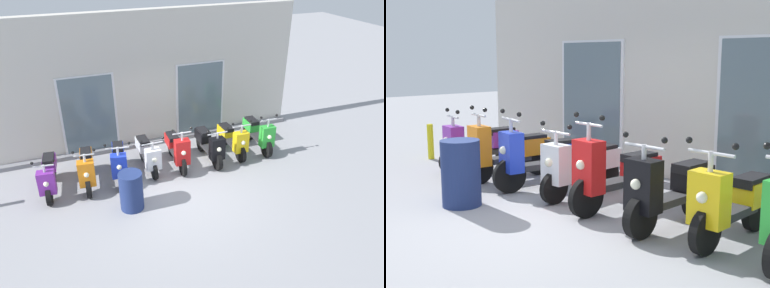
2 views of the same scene
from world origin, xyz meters
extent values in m
plane|color=#939399|center=(0.00, 0.00, 0.00)|extent=(40.00, 40.00, 0.00)
cube|color=beige|center=(0.00, 2.88, 1.91)|extent=(9.21, 0.30, 3.83)
cube|color=slate|center=(0.00, 2.63, 0.06)|extent=(9.21, 0.20, 0.12)
cube|color=silver|center=(-1.64, 2.71, 1.15)|extent=(1.52, 0.04, 2.30)
cube|color=slate|center=(-1.64, 2.69, 1.15)|extent=(1.40, 0.02, 2.22)
cube|color=silver|center=(1.64, 2.71, 1.15)|extent=(1.52, 0.04, 2.30)
cube|color=slate|center=(1.64, 2.69, 1.15)|extent=(1.40, 0.02, 2.22)
cylinder|color=black|center=(-2.96, 0.64, 0.23)|extent=(0.16, 0.46, 0.45)
cylinder|color=black|center=(-2.83, 1.72, 0.23)|extent=(0.16, 0.46, 0.45)
cube|color=#2D2D30|center=(-2.90, 1.18, 0.33)|extent=(0.34, 0.70, 0.09)
cube|color=purple|center=(-2.96, 0.68, 0.57)|extent=(0.41, 0.28, 0.56)
sphere|color=#F2EFCC|center=(-2.97, 0.55, 0.61)|extent=(0.12, 0.12, 0.12)
cube|color=purple|center=(-2.85, 1.62, 0.54)|extent=(0.36, 0.55, 0.28)
cube|color=black|center=(-2.85, 1.58, 0.68)|extent=(0.31, 0.51, 0.11)
cylinder|color=silver|center=(-2.96, 0.68, 0.92)|extent=(0.06, 0.06, 0.20)
cylinder|color=silver|center=(-2.96, 0.68, 1.00)|extent=(0.45, 0.09, 0.04)
sphere|color=black|center=(-2.74, 0.66, 1.10)|extent=(0.07, 0.07, 0.07)
sphere|color=black|center=(-3.18, 0.71, 1.10)|extent=(0.07, 0.07, 0.07)
cylinder|color=black|center=(-2.08, 0.61, 0.25)|extent=(0.17, 0.51, 0.50)
cylinder|color=black|center=(-1.94, 1.73, 0.25)|extent=(0.17, 0.51, 0.50)
cube|color=#2D2D30|center=(-2.01, 1.17, 0.35)|extent=(0.34, 0.73, 0.09)
cube|color=orange|center=(-2.07, 0.64, 0.62)|extent=(0.41, 0.28, 0.63)
sphere|color=#F2EFCC|center=(-2.09, 0.52, 0.66)|extent=(0.12, 0.12, 0.12)
cube|color=orange|center=(-1.95, 1.63, 0.51)|extent=(0.36, 0.55, 0.28)
cube|color=black|center=(-1.96, 1.59, 0.65)|extent=(0.31, 0.51, 0.11)
cylinder|color=silver|center=(-2.07, 0.64, 1.02)|extent=(0.06, 0.06, 0.21)
cylinder|color=silver|center=(-2.07, 0.64, 1.11)|extent=(0.46, 0.09, 0.04)
sphere|color=black|center=(-1.84, 0.62, 1.21)|extent=(0.07, 0.07, 0.07)
sphere|color=black|center=(-2.30, 0.67, 1.21)|extent=(0.07, 0.07, 0.07)
cylinder|color=black|center=(-1.30, 0.67, 0.26)|extent=(0.17, 0.53, 0.52)
cylinder|color=black|center=(-1.12, 1.71, 0.26)|extent=(0.17, 0.53, 0.52)
cube|color=#2D2D30|center=(-1.21, 1.19, 0.36)|extent=(0.37, 0.69, 0.09)
cube|color=#1E38C6|center=(-1.30, 0.71, 0.62)|extent=(0.42, 0.30, 0.60)
sphere|color=#F2EFCC|center=(-1.32, 0.58, 0.66)|extent=(0.12, 0.12, 0.12)
cube|color=#1E38C6|center=(-1.14, 1.61, 0.53)|extent=(0.38, 0.56, 0.28)
cube|color=black|center=(-1.14, 1.57, 0.67)|extent=(0.34, 0.52, 0.11)
cylinder|color=silver|center=(-1.30, 0.71, 1.01)|extent=(0.06, 0.06, 0.23)
cylinder|color=silver|center=(-1.30, 0.71, 1.11)|extent=(0.55, 0.13, 0.04)
sphere|color=black|center=(-1.02, 0.66, 1.21)|extent=(0.07, 0.07, 0.07)
sphere|color=black|center=(-1.57, 0.75, 1.21)|extent=(0.07, 0.07, 0.07)
cylinder|color=black|center=(-0.42, 0.78, 0.23)|extent=(0.10, 0.45, 0.45)
cylinder|color=black|center=(-0.43, 1.86, 0.23)|extent=(0.10, 0.45, 0.45)
cube|color=#2D2D30|center=(-0.43, 1.32, 0.33)|extent=(0.27, 0.67, 0.09)
cube|color=white|center=(-0.42, 0.82, 0.56)|extent=(0.38, 0.25, 0.54)
sphere|color=#F2EFCC|center=(-0.42, 0.69, 0.60)|extent=(0.12, 0.12, 0.12)
cube|color=white|center=(-0.43, 1.76, 0.51)|extent=(0.31, 0.52, 0.28)
cube|color=black|center=(-0.43, 1.72, 0.65)|extent=(0.27, 0.48, 0.11)
cylinder|color=silver|center=(-0.42, 0.82, 0.92)|extent=(0.06, 0.06, 0.21)
cylinder|color=silver|center=(-0.42, 0.82, 1.00)|extent=(0.55, 0.04, 0.04)
sphere|color=black|center=(-0.14, 0.83, 1.10)|extent=(0.07, 0.07, 0.07)
sphere|color=black|center=(-0.69, 0.82, 1.10)|extent=(0.07, 0.07, 0.07)
cylinder|color=black|center=(0.32, 0.68, 0.26)|extent=(0.12, 0.53, 0.52)
cylinder|color=black|center=(0.38, 1.78, 0.26)|extent=(0.12, 0.53, 0.52)
cube|color=#2D2D30|center=(0.35, 1.23, 0.36)|extent=(0.30, 0.70, 0.09)
cube|color=red|center=(0.32, 0.72, 0.66)|extent=(0.39, 0.26, 0.67)
sphere|color=#F2EFCC|center=(0.32, 0.59, 0.70)|extent=(0.12, 0.12, 0.12)
cube|color=red|center=(0.38, 1.68, 0.52)|extent=(0.33, 0.54, 0.28)
cube|color=black|center=(0.37, 1.64, 0.66)|extent=(0.29, 0.49, 0.11)
cylinder|color=silver|center=(0.32, 0.72, 1.09)|extent=(0.06, 0.06, 0.24)
cylinder|color=silver|center=(0.32, 0.72, 1.19)|extent=(0.48, 0.06, 0.04)
sphere|color=black|center=(0.56, 0.71, 1.29)|extent=(0.07, 0.07, 0.07)
sphere|color=black|center=(0.08, 0.74, 1.29)|extent=(0.07, 0.07, 0.07)
cylinder|color=black|center=(1.27, 0.61, 0.24)|extent=(0.11, 0.49, 0.49)
cylinder|color=black|center=(1.27, 1.71, 0.24)|extent=(0.11, 0.49, 0.49)
cube|color=#2D2D30|center=(1.27, 1.16, 0.34)|extent=(0.26, 0.68, 0.09)
cube|color=black|center=(1.27, 0.65, 0.60)|extent=(0.38, 0.24, 0.60)
sphere|color=#F2EFCC|center=(1.27, 0.52, 0.64)|extent=(0.12, 0.12, 0.12)
cube|color=black|center=(1.27, 1.61, 0.54)|extent=(0.30, 0.52, 0.28)
cube|color=black|center=(1.27, 1.57, 0.68)|extent=(0.26, 0.48, 0.11)
cylinder|color=silver|center=(1.27, 0.65, 0.98)|extent=(0.06, 0.06, 0.19)
cylinder|color=silver|center=(1.27, 0.65, 1.05)|extent=(0.54, 0.04, 0.04)
sphere|color=black|center=(1.54, 0.65, 1.15)|extent=(0.07, 0.07, 0.07)
sphere|color=black|center=(0.99, 0.65, 1.15)|extent=(0.07, 0.07, 0.07)
cylinder|color=black|center=(2.03, 0.74, 0.25)|extent=(0.10, 0.49, 0.49)
cylinder|color=black|center=(2.02, 1.80, 0.25)|extent=(0.10, 0.49, 0.49)
cube|color=#2D2D30|center=(2.02, 1.27, 0.35)|extent=(0.27, 0.66, 0.09)
cube|color=yellow|center=(2.03, 0.78, 0.59)|extent=(0.38, 0.24, 0.57)
sphere|color=#F2EFCC|center=(2.03, 0.65, 0.63)|extent=(0.12, 0.12, 0.12)
cube|color=yellow|center=(2.02, 1.70, 0.49)|extent=(0.30, 0.52, 0.28)
cube|color=black|center=(2.02, 1.66, 0.63)|extent=(0.26, 0.48, 0.11)
cylinder|color=silver|center=(2.03, 0.78, 0.97)|extent=(0.06, 0.06, 0.23)
cylinder|color=silver|center=(2.03, 0.78, 1.06)|extent=(0.53, 0.04, 0.04)
sphere|color=black|center=(2.29, 0.78, 1.16)|extent=(0.07, 0.07, 0.07)
sphere|color=black|center=(1.76, 0.77, 1.16)|extent=(0.07, 0.07, 0.07)
sphere|color=black|center=(2.60, 0.78, 1.21)|extent=(0.07, 0.07, 0.07)
cylinder|color=navy|center=(-1.23, -0.19, 0.45)|extent=(0.53, 0.53, 0.91)
cylinder|color=yellow|center=(-4.46, 1.01, 0.35)|extent=(0.12, 0.12, 0.70)
camera|label=1|loc=(-2.59, -7.30, 5.44)|focal=36.15mm
camera|label=2|loc=(4.72, -3.58, 2.02)|focal=47.09mm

